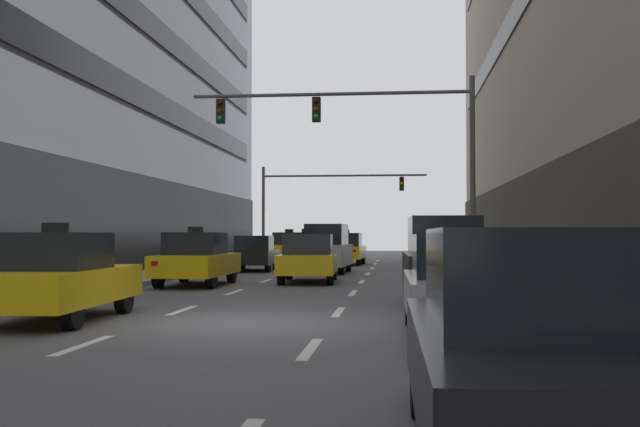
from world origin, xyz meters
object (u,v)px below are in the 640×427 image
Objects in this scene: taxi_driving_0 at (345,249)px; taxi_driving_1 at (197,259)px; car_parked_0 at (549,350)px; pedestrian_0 at (562,266)px; car_driving_4 at (255,253)px; car_parked_1 at (464,286)px; taxi_driving_2 at (58,277)px; pedestrian_1 at (504,246)px; taxi_driving_5 at (290,247)px; car_parked_2 at (443,261)px; traffic_signal_1 at (317,194)px; taxi_driving_6 at (309,258)px; car_driving_3 at (327,249)px; traffic_signal_0 at (374,135)px.

taxi_driving_0 reaches higher than taxi_driving_1.
pedestrian_0 is (2.05, 9.21, 0.21)m from car_parked_0.
car_driving_4 is (-3.51, -7.16, -0.07)m from taxi_driving_0.
taxi_driving_0 reaches higher than car_parked_1.
pedestrian_1 is at bearing 58.86° from taxi_driving_2.
taxi_driving_0 is 4.80m from taxi_driving_5.
car_parked_2 is 3.48m from pedestrian_0.
traffic_signal_1 is at bearing 86.46° from taxi_driving_1.
taxi_driving_6 is at bearing 74.13° from taxi_driving_2.
taxi_driving_1 is 9.67m from taxi_driving_2.
car_parked_1 is (3.98, -19.07, -0.22)m from car_driving_3.
car_driving_4 is 2.75× the size of pedestrian_0.
car_driving_3 reaches higher than taxi_driving_0.
traffic_signal_0 is (-1.82, 7.83, 3.97)m from car_parked_2.
taxi_driving_6 is at bearing -79.72° from taxi_driving_5.
taxi_driving_6 is 1.02× the size of car_parked_1.
car_driving_4 is 13.31m from traffic_signal_1.
taxi_driving_2 is at bearing -90.03° from taxi_driving_5.
taxi_driving_0 is at bearing -43.54° from taxi_driving_5.
taxi_driving_0 is 22.68m from car_parked_2.
traffic_signal_0 is (2.15, -5.85, 3.96)m from car_driving_3.
taxi_driving_0 is 17.07m from taxi_driving_1.
pedestrian_0 is at bearing -75.46° from traffic_signal_1.
taxi_driving_1 is 22.64m from traffic_signal_1.
taxi_driving_1 is at bearing -158.33° from traffic_signal_0.
car_parked_1 is at bearing -76.78° from taxi_driving_5.
car_parked_0 is 0.46× the size of traffic_signal_0.
taxi_driving_0 is 8.67m from car_driving_3.
taxi_driving_1 is 1.01× the size of car_parked_0.
pedestrian_0 is at bearing -62.51° from car_driving_4.
car_driving_3 is 12.43m from taxi_driving_5.
car_parked_2 is 8.97m from traffic_signal_0.
taxi_driving_6 reaches higher than car_parked_1.
taxi_driving_2 is at bearing -97.55° from taxi_driving_0.
car_parked_0 is at bearing -74.95° from car_driving_4.
car_driving_3 is 7.22m from pedestrian_1.
taxi_driving_0 is 0.98× the size of taxi_driving_5.
car_parked_2 reaches higher than car_parked_0.
car_parked_0 is 2.88× the size of pedestrian_0.
car_driving_3 is 0.92× the size of taxi_driving_5.
pedestrian_1 is at bearing -9.44° from car_driving_4.
car_parked_0 is (7.33, -17.67, -0.01)m from taxi_driving_1.
taxi_driving_6 is at bearing -90.35° from car_driving_3.
traffic_signal_1 reaches higher than taxi_driving_1.
pedestrian_1 reaches higher than taxi_driving_2.
taxi_driving_1 is 7.23m from traffic_signal_0.
taxi_driving_5 is at bearing -119.87° from traffic_signal_1.
car_parked_1 is at bearing -99.77° from pedestrian_1.
taxi_driving_0 reaches higher than pedestrian_0.
taxi_driving_5 is at bearing 107.05° from traffic_signal_0.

